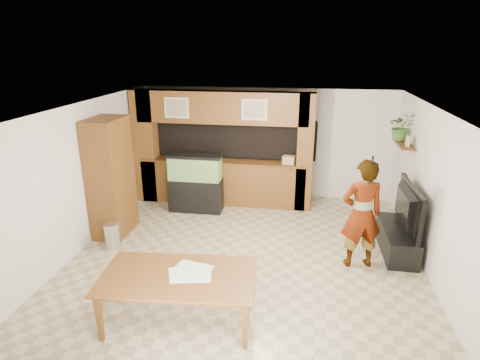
% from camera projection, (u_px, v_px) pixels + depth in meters
% --- Properties ---
extents(floor, '(6.50, 6.50, 0.00)m').
position_uv_depth(floor, '(245.00, 258.00, 7.02)').
color(floor, tan).
rests_on(floor, ground).
extents(ceiling, '(6.50, 6.50, 0.00)m').
position_uv_depth(ceiling, '(246.00, 110.00, 6.18)').
color(ceiling, white).
rests_on(ceiling, wall_back).
extents(wall_back, '(6.00, 0.00, 6.00)m').
position_uv_depth(wall_back, '(265.00, 143.00, 9.64)').
color(wall_back, silver).
rests_on(wall_back, floor).
extents(wall_left, '(0.00, 6.50, 6.50)m').
position_uv_depth(wall_left, '(77.00, 180.00, 7.06)').
color(wall_left, silver).
rests_on(wall_left, floor).
extents(wall_right, '(0.00, 6.50, 6.50)m').
position_uv_depth(wall_right, '(439.00, 200.00, 6.15)').
color(wall_right, silver).
rests_on(wall_right, floor).
extents(partition, '(4.20, 0.99, 2.60)m').
position_uv_depth(partition, '(222.00, 147.00, 9.20)').
color(partition, brown).
rests_on(partition, floor).
extents(wall_clock, '(0.05, 0.25, 0.25)m').
position_uv_depth(wall_clock, '(103.00, 134.00, 7.79)').
color(wall_clock, black).
rests_on(wall_clock, wall_left).
extents(wall_shelf, '(0.25, 0.90, 0.04)m').
position_uv_depth(wall_shelf, '(404.00, 144.00, 7.86)').
color(wall_shelf, brown).
rests_on(wall_shelf, wall_right).
extents(pantry_cabinet, '(0.57, 0.94, 2.29)m').
position_uv_depth(pantry_cabinet, '(111.00, 178.00, 7.65)').
color(pantry_cabinet, brown).
rests_on(pantry_cabinet, floor).
extents(trash_can, '(0.27, 0.27, 0.49)m').
position_uv_depth(trash_can, '(112.00, 236.00, 7.31)').
color(trash_can, '#B2B2B7').
rests_on(trash_can, floor).
extents(aquarium, '(1.17, 0.44, 1.30)m').
position_uv_depth(aquarium, '(196.00, 184.00, 8.85)').
color(aquarium, black).
rests_on(aquarium, floor).
extents(tv_stand, '(0.51, 1.40, 0.47)m').
position_uv_depth(tv_stand, '(397.00, 240.00, 7.19)').
color(tv_stand, black).
rests_on(tv_stand, floor).
extents(television, '(0.21, 1.42, 0.82)m').
position_uv_depth(television, '(401.00, 207.00, 6.98)').
color(television, black).
rests_on(television, tv_stand).
extents(photo_frame, '(0.05, 0.15, 0.20)m').
position_uv_depth(photo_frame, '(408.00, 141.00, 7.57)').
color(photo_frame, '#C8B085').
rests_on(photo_frame, wall_shelf).
extents(potted_plant, '(0.51, 0.44, 0.56)m').
position_uv_depth(potted_plant, '(401.00, 127.00, 7.99)').
color(potted_plant, '#3A6628').
rests_on(potted_plant, wall_shelf).
extents(person, '(0.76, 0.59, 1.87)m').
position_uv_depth(person, '(362.00, 214.00, 6.54)').
color(person, tan).
rests_on(person, floor).
extents(microphone, '(0.03, 0.09, 0.15)m').
position_uv_depth(microphone, '(373.00, 160.00, 6.07)').
color(microphone, black).
rests_on(microphone, person).
extents(dining_table, '(2.11, 1.30, 0.71)m').
position_uv_depth(dining_table, '(179.00, 300.00, 5.31)').
color(dining_table, brown).
rests_on(dining_table, floor).
extents(newspaper_a, '(0.56, 0.45, 0.01)m').
position_uv_depth(newspaper_a, '(192.00, 275.00, 5.23)').
color(newspaper_a, silver).
rests_on(newspaper_a, dining_table).
extents(newspaper_b, '(0.63, 0.55, 0.01)m').
position_uv_depth(newspaper_b, '(189.00, 273.00, 5.26)').
color(newspaper_b, silver).
rests_on(newspaper_b, dining_table).
extents(newspaper_c, '(0.56, 0.46, 0.01)m').
position_uv_depth(newspaper_c, '(193.00, 269.00, 5.36)').
color(newspaper_c, silver).
rests_on(newspaper_c, dining_table).
extents(counter_box, '(0.30, 0.23, 0.18)m').
position_uv_depth(counter_box, '(289.00, 160.00, 8.85)').
color(counter_box, tan).
rests_on(counter_box, partition).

